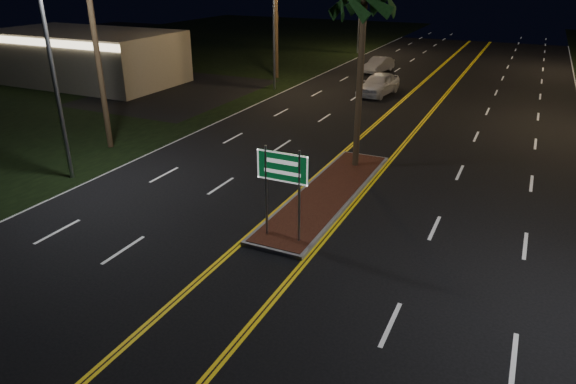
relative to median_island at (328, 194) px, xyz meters
The scene contains 10 objects.
ground 7.00m from the median_island, 90.00° to the right, with size 120.00×120.00×0.00m, color black.
grass_left 34.99m from the median_island, 149.04° to the left, with size 40.00×110.00×0.01m, color black.
median_island is the anchor object (origin of this frame).
highway_sign 4.80m from the median_island, 90.00° to the right, with size 1.80×0.08×3.20m.
commercial_building 29.13m from the median_island, 153.45° to the left, with size 15.00×8.12×4.00m.
streetlight_left_near 12.36m from the median_island, 164.22° to the right, with size 1.91×0.44×9.00m.
streetlight_left_mid 20.80m from the median_island, 121.98° to the left, with size 1.91×0.44×9.00m.
palm_median 8.00m from the median_island, 90.00° to the left, with size 2.40×2.40×8.30m.
car_near 18.86m from the median_island, 100.09° to the left, with size 2.38×5.55×1.85m, color white.
car_far 27.79m from the median_island, 102.01° to the left, with size 1.94×4.53×1.51m, color silver.
Camera 1 is at (6.74, -11.00, 8.56)m, focal length 32.00 mm.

